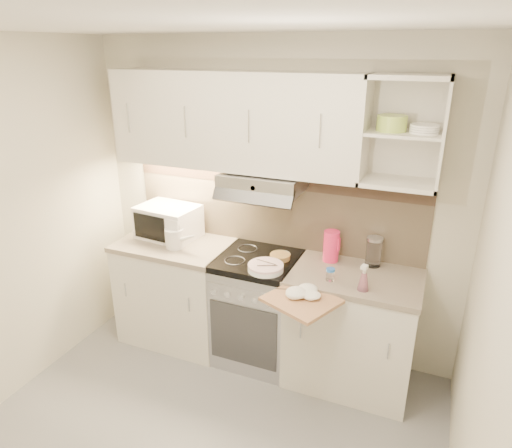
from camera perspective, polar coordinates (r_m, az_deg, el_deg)
name	(u,v)px	position (r m, az deg, el deg)	size (l,w,h in m)	color
room_shell	(209,193)	(2.61, -5.84, 3.86)	(3.04, 2.84, 2.52)	beige
base_cabinet_left	(178,292)	(4.03, -9.77, -8.42)	(0.90, 0.60, 0.86)	silver
worktop_left	(174,245)	(3.83, -10.19, -2.55)	(0.92, 0.62, 0.04)	gray
base_cabinet_right	(351,331)	(3.55, 11.79, -13.00)	(0.90, 0.60, 0.86)	silver
worktop_right	(356,278)	(3.32, 12.37, -6.55)	(0.92, 0.62, 0.04)	gray
electric_range	(258,308)	(3.71, 0.24, -10.48)	(0.60, 0.60, 0.90)	#B7B7BC
microwave	(168,222)	(3.89, -10.91, 0.29)	(0.51, 0.40, 0.27)	white
watering_can	(175,237)	(3.69, -10.05, -1.67)	(0.29, 0.15, 0.25)	silver
plate_stack	(266,267)	(3.29, 1.22, -5.44)	(0.26, 0.26, 0.05)	white
bread_loaf	(280,257)	(3.47, 3.03, -4.09)	(0.15, 0.15, 0.04)	#A56548
pink_pitcher	(331,246)	(3.45, 9.39, -2.74)	(0.13, 0.12, 0.24)	#FD265F
glass_jar	(374,252)	(3.44, 14.51, -3.35)	(0.12, 0.12, 0.22)	silver
spice_jar	(330,274)	(3.19, 9.27, -6.23)	(0.06, 0.06, 0.09)	silver
spray_bottle	(364,279)	(3.10, 13.32, -6.74)	(0.08, 0.08, 0.20)	pink
cutting_board	(301,300)	(3.01, 5.70, -9.47)	(0.42, 0.38, 0.02)	tan
dish_towel	(304,293)	(3.00, 6.07, -8.54)	(0.26, 0.22, 0.07)	silver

